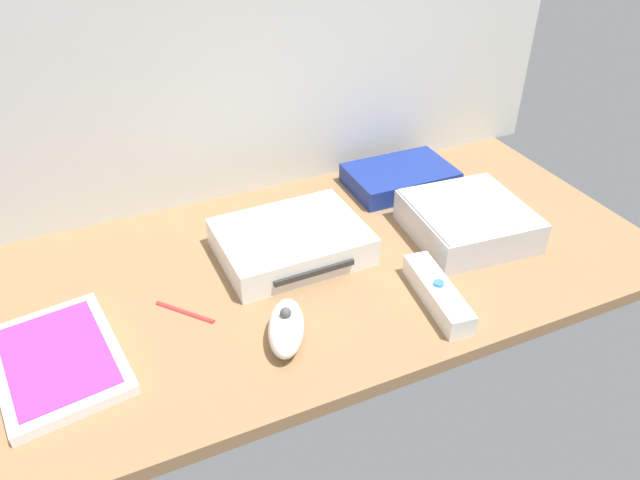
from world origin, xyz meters
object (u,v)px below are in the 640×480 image
game_console (291,242)px  network_router (400,177)px  remote_nunchuk (286,327)px  game_case (58,360)px  remote_wand (437,293)px  mini_computer (468,220)px  stylus_pen (185,311)px

game_console → network_router: (25.09, 11.19, -0.50)cm
game_console → remote_nunchuk: size_ratio=1.95×
game_case → remote_wand: size_ratio=1.37×
mini_computer → remote_wand: size_ratio=1.21×
game_console → mini_computer: bearing=-14.5°
game_console → remote_wand: 22.68cm
remote_nunchuk → remote_wand: bearing=20.1°
game_console → network_router: bearing=23.0°
game_case → remote_nunchuk: 27.20cm
remote_wand → remote_nunchuk: size_ratio=1.39×
game_console → mini_computer: size_ratio=1.16×
game_console → remote_nunchuk: bearing=-115.0°
mini_computer → game_console: bearing=166.5°
game_case → stylus_pen: (15.86, 2.98, -0.41)cm
game_console → mini_computer: 27.44cm
remote_wand → game_console: bearing=134.2°
game_console → network_router: game_console is taller
game_case → network_router: (58.69, 20.62, 0.94)cm
game_case → stylus_pen: size_ratio=2.30×
stylus_pen → game_console: bearing=20.0°
game_console → stylus_pen: game_console is taller
network_router → remote_nunchuk: (-32.48, -27.77, 0.34)cm
game_console → remote_wand: game_console is taller
stylus_pen → network_router: bearing=22.4°
mini_computer → remote_nunchuk: size_ratio=1.68×
game_console → network_router: size_ratio=1.17×
remote_wand → stylus_pen: (-31.29, 11.73, -1.16)cm
mini_computer → stylus_pen: (-44.42, -0.04, -2.29)cm
remote_wand → remote_nunchuk: bearing=-176.8°
network_router → remote_wand: 31.55cm
game_case → stylus_pen: game_case is taller
game_console → stylus_pen: bearing=-161.0°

